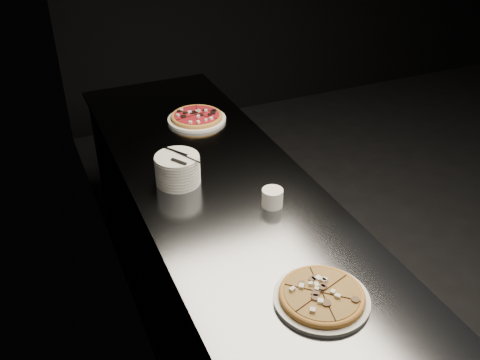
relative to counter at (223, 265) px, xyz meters
name	(u,v)px	position (x,y,z in m)	size (l,w,h in m)	color
wall_left	(121,90)	(-0.37, 0.00, 0.94)	(0.02, 5.00, 2.80)	black
counter	(223,265)	(0.00, 0.00, 0.00)	(0.74, 2.44, 0.92)	#5B5D63
pizza_mushroom	(322,296)	(0.03, -0.77, 0.48)	(0.34, 0.34, 0.04)	white
pizza_tomato	(197,117)	(0.11, 0.60, 0.48)	(0.31, 0.31, 0.03)	white
plate_stack	(178,169)	(-0.17, 0.07, 0.52)	(0.19, 0.19, 0.13)	white
cutlery	(179,157)	(-0.16, 0.06, 0.59)	(0.09, 0.19, 0.01)	silver
ramekin	(272,197)	(0.12, -0.24, 0.50)	(0.08, 0.08, 0.07)	white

